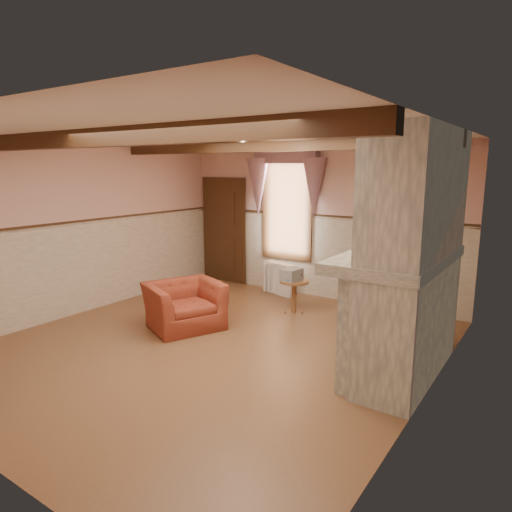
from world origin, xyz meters
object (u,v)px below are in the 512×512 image
Objects in this scene: radiator at (280,279)px; mantel_clock at (416,237)px; bowl at (393,252)px; armchair at (184,305)px; oil_lamp at (413,235)px; side_table at (294,296)px.

mantel_clock is (2.83, -1.37, 1.22)m from radiator.
radiator is at bearing 141.21° from bowl.
radiator is (0.23, 2.39, -0.04)m from armchair.
mantel_clock is at bearing 90.00° from oil_lamp.
mantel_clock is at bearing -11.41° from radiator.
radiator is 2.92× the size of mantel_clock.
armchair is 1.51× the size of radiator.
mantel_clock is (3.05, 1.02, 1.18)m from armchair.
armchair is 3.25m from bowl.
armchair is 3.40m from oil_lamp.
radiator reaches higher than side_table.
oil_lamp is (2.83, -1.51, 1.26)m from radiator.
armchair is 3.43m from mantel_clock.
side_table is 1.57× the size of bowl.
armchair is 4.41× the size of mantel_clock.
bowl is (2.05, -1.44, 1.19)m from side_table.
oil_lamp reaches higher than armchair.
side_table is at bearing 144.81° from bowl.
mantel_clock reaches higher than armchair.
armchair is at bearing -163.91° from oil_lamp.
oil_lamp is at bearing -49.75° from armchair.
armchair is at bearing -122.76° from side_table.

